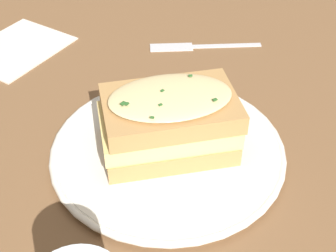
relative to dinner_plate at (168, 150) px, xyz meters
name	(u,v)px	position (x,y,z in m)	size (l,w,h in m)	color
ground_plane	(156,161)	(-0.02, 0.00, -0.01)	(2.40, 2.40, 0.00)	brown
dinner_plate	(168,150)	(0.00, 0.00, 0.00)	(0.27, 0.27, 0.01)	silver
sandwich	(169,122)	(0.00, 0.00, 0.04)	(0.17, 0.14, 0.08)	#B2844C
fork	(192,46)	(0.17, 0.18, -0.01)	(0.16, 0.10, 0.00)	silver
napkin	(16,48)	(-0.06, 0.33, -0.01)	(0.15, 0.12, 0.00)	silver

